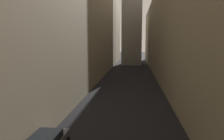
{
  "coord_description": "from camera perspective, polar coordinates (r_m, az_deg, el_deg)",
  "views": [
    {
      "loc": [
        1.28,
        10.68,
        7.36
      ],
      "look_at": [
        0.0,
        22.31,
        5.84
      ],
      "focal_mm": 34.1,
      "sensor_mm": 36.0,
      "label": 1
    }
  ],
  "objects": [
    {
      "name": "building_block_left",
      "position": [
        42.04,
        -13.99,
        12.91
      ],
      "size": [
        15.03,
        108.0,
        23.11
      ],
      "primitive_type": "cube",
      "color": "gray",
      "rests_on": "ground"
    },
    {
      "name": "building_block_right",
      "position": [
        40.85,
        22.11,
        9.61
      ],
      "size": [
        13.4,
        108.0,
        18.64
      ],
      "primitive_type": "cube",
      "color": "gray",
      "rests_on": "ground"
    },
    {
      "name": "ground_plane",
      "position": [
        38.06,
        4.25,
        -3.78
      ],
      "size": [
        264.0,
        264.0,
        0.0
      ],
      "primitive_type": "plane",
      "color": "black"
    }
  ]
}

